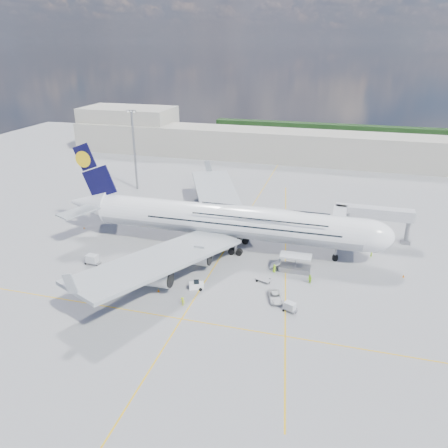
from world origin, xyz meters
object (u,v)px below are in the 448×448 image
(cone_tail, at_px, (84,228))
(catering_truck_outer, at_px, (221,200))
(dolly_nose_near, at_px, (263,280))
(cone_wing_right_outer, at_px, (158,290))
(cargo_loader, at_px, (294,265))
(crew_loader, at_px, (310,279))
(dolly_nose_far, at_px, (290,306))
(crew_tug, at_px, (183,301))
(crew_nose, at_px, (371,254))
(cone_wing_right_inner, at_px, (124,282))
(cone_wing_left_inner, at_px, (194,223))
(dolly_row_c, at_px, (130,278))
(dolly_row_a, at_px, (138,262))
(cone_nose, at_px, (404,276))
(cone_wing_left_outer, at_px, (200,204))
(dolly_back, at_px, (92,259))
(service_van, at_px, (275,297))
(airliner, at_px, (228,220))
(jet_bridge, at_px, (360,216))
(baggage_tug, at_px, (196,285))
(crew_wing, at_px, (171,254))
(dolly_row_b, at_px, (121,279))
(light_mast, at_px, (134,149))
(crew_van, at_px, (274,268))
(catering_truck_inner, at_px, (184,215))

(cone_tail, bearing_deg, catering_truck_outer, 41.80)
(dolly_nose_near, height_order, cone_wing_right_outer, cone_wing_right_outer)
(cone_wing_right_outer, relative_size, cone_tail, 1.10)
(cargo_loader, height_order, crew_loader, cargo_loader)
(dolly_nose_far, xyz_separation_m, crew_tug, (-19.24, -3.57, -0.04))
(crew_nose, height_order, cone_wing_right_inner, crew_nose)
(cone_wing_left_inner, bearing_deg, dolly_row_c, -94.51)
(dolly_row_a, xyz_separation_m, crew_tug, (15.22, -12.91, 0.51))
(cone_nose, relative_size, cone_wing_right_inner, 1.00)
(cone_wing_left_outer, bearing_deg, dolly_back, -104.21)
(service_van, bearing_deg, cargo_loader, 62.84)
(airliner, distance_m, jet_bridge, 31.50)
(cargo_loader, relative_size, cone_wing_left_inner, 16.45)
(cone_wing_left_inner, bearing_deg, catering_truck_outer, 79.71)
(baggage_tug, bearing_deg, crew_wing, 109.46)
(dolly_nose_near, distance_m, crew_tug, 17.98)
(crew_loader, xyz_separation_m, crew_wing, (-31.32, 3.68, -0.18))
(dolly_row_b, height_order, dolly_back, dolly_back)
(dolly_row_b, distance_m, crew_tug, 16.08)
(dolly_nose_far, bearing_deg, crew_loader, 100.10)
(light_mast, xyz_separation_m, dolly_nose_near, (51.37, -48.24, -12.86))
(light_mast, bearing_deg, crew_van, -39.73)
(dolly_row_c, relative_size, catering_truck_inner, 0.48)
(dolly_row_a, distance_m, dolly_row_c, 8.29)
(crew_van, height_order, cone_wing_right_inner, crew_van)
(dolly_back, xyz_separation_m, dolly_nose_far, (43.94, -6.54, -0.24))
(jet_bridge, height_order, cone_wing_left_inner, jet_bridge)
(crew_wing, bearing_deg, cone_tail, 105.56)
(light_mast, xyz_separation_m, cone_nose, (78.97, -38.95, -12.92))
(jet_bridge, height_order, dolly_row_a, jet_bridge)
(dolly_nose_near, bearing_deg, dolly_row_c, -141.63)
(dolly_back, bearing_deg, cone_wing_right_outer, -14.21)
(cone_wing_left_inner, xyz_separation_m, cone_tail, (-26.72, -10.40, -0.00))
(dolly_nose_near, bearing_deg, cone_wing_right_inner, -141.12)
(cone_wing_right_inner, bearing_deg, crew_wing, 70.78)
(baggage_tug, bearing_deg, dolly_nose_near, 6.49)
(cargo_loader, height_order, crew_van, cargo_loader)
(light_mast, xyz_separation_m, crew_wing, (29.17, -43.15, -12.39))
(light_mast, height_order, crew_tug, light_mast)
(light_mast, xyz_separation_m, cone_wing_left_inner, (28.12, -23.78, -12.96))
(jet_bridge, bearing_deg, crew_tug, -130.13)
(cargo_loader, distance_m, crew_nose, 19.22)
(dolly_row_c, distance_m, crew_nose, 53.24)
(dolly_row_c, height_order, crew_van, dolly_row_c)
(dolly_nose_far, height_order, service_van, dolly_nose_far)
(dolly_row_c, bearing_deg, cone_tail, 152.08)
(dolly_nose_far, distance_m, service_van, 4.24)
(airliner, xyz_separation_m, catering_truck_inner, (-15.50, 12.31, -4.87))
(airliner, distance_m, baggage_tug, 20.66)
(service_van, relative_size, cone_wing_left_outer, 8.68)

